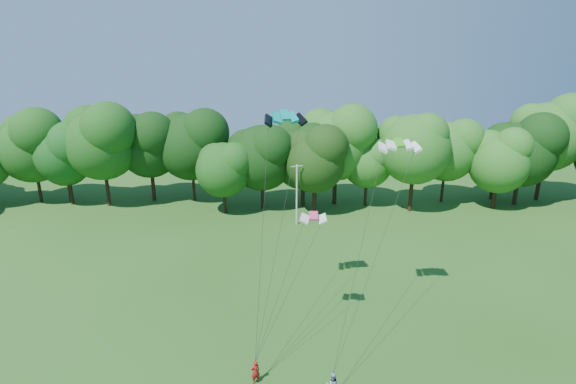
{
  "coord_description": "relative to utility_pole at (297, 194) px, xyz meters",
  "views": [
    {
      "loc": [
        0.55,
        -18.99,
        19.46
      ],
      "look_at": [
        1.08,
        13.0,
        9.29
      ],
      "focal_mm": 28.0,
      "sensor_mm": 36.0,
      "label": 1
    }
  ],
  "objects": [
    {
      "name": "tree_back_west",
      "position": [
        -29.29,
        7.67,
        3.93
      ],
      "size": [
        8.41,
        8.41,
        12.24
      ],
      "color": "#3A2217",
      "rests_on": "ground"
    },
    {
      "name": "utility_pole",
      "position": [
        0.0,
        0.0,
        0.0
      ],
      "size": [
        1.37,
        0.58,
        7.17
      ],
      "rotation": [
        0.0,
        0.0,
        0.36
      ],
      "color": "silver",
      "rests_on": "ground"
    },
    {
      "name": "tree_back_east",
      "position": [
        26.82,
        8.78,
        2.64
      ],
      "size": [
        6.99,
        6.99,
        10.17
      ],
      "color": "black",
      "rests_on": "ground"
    },
    {
      "name": "kite_flyer_right",
      "position": [
        1.15,
        -27.25,
        -2.9
      ],
      "size": [
        0.84,
        0.67,
        1.63
      ],
      "primitive_type": "imported",
      "rotation": [
        0.0,
        0.0,
        3.07
      ],
      "color": "#99ACD5",
      "rests_on": "ground"
    },
    {
      "name": "kite_green",
      "position": [
        6.25,
        -18.86,
        9.72
      ],
      "size": [
        2.8,
        1.31,
        0.5
      ],
      "rotation": [
        0.0,
        0.0,
        0.02
      ],
      "color": "green",
      "rests_on": "ground"
    },
    {
      "name": "kite_teal",
      "position": [
        -1.53,
        -18.2,
        11.51
      ],
      "size": [
        2.98,
        1.79,
        0.66
      ],
      "rotation": [
        0.0,
        0.0,
        0.22
      ],
      "color": "#048A82",
      "rests_on": "ground"
    },
    {
      "name": "kite_flyer_left",
      "position": [
        -3.41,
        -26.06,
        -2.93
      ],
      "size": [
        0.68,
        0.6,
        1.57
      ],
      "primitive_type": "imported",
      "rotation": [
        0.0,
        0.0,
        3.63
      ],
      "color": "#A71615",
      "rests_on": "ground"
    },
    {
      "name": "kite_pink",
      "position": [
        0.36,
        -20.73,
        5.16
      ],
      "size": [
        1.85,
        0.99,
        0.4
      ],
      "rotation": [
        0.0,
        0.0,
        -0.07
      ],
      "color": "#DA3C6C",
      "rests_on": "ground"
    },
    {
      "name": "tree_back_center",
      "position": [
        2.32,
        3.62,
        3.42
      ],
      "size": [
        7.86,
        7.86,
        11.43
      ],
      "color": "black",
      "rests_on": "ground"
    }
  ]
}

